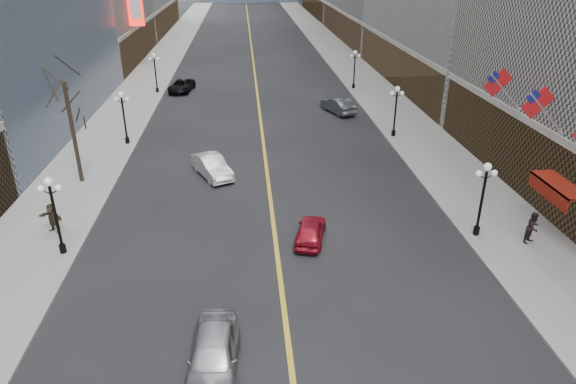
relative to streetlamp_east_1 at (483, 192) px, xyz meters
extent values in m
cube|color=gray|center=(2.20, 40.00, -2.83)|extent=(6.00, 230.00, 0.15)
cube|color=gray|center=(-25.80, 40.00, -2.83)|extent=(6.00, 230.00, 0.15)
cube|color=gold|center=(-11.80, 50.00, -2.89)|extent=(0.25, 200.00, 0.02)
cube|color=#483A30|center=(6.60, 38.00, -0.30)|extent=(2.80, 35.00, 5.00)
cube|color=#483A30|center=(6.60, 76.00, -0.30)|extent=(2.80, 39.00, 5.00)
cube|color=#483A30|center=(6.60, 119.00, -0.30)|extent=(2.80, 45.00, 5.00)
cube|color=#483A30|center=(-30.20, 57.00, -0.30)|extent=(2.80, 29.00, 5.00)
cube|color=#483A30|center=(-30.20, 91.00, -0.30)|extent=(2.80, 37.00, 5.00)
cylinder|color=black|center=(0.00, 0.00, -2.50)|extent=(0.36, 0.36, 0.50)
cylinder|color=black|center=(0.00, 0.00, -0.75)|extent=(0.16, 0.16, 4.00)
sphere|color=white|center=(0.00, 0.00, 1.55)|extent=(0.44, 0.44, 0.44)
sphere|color=white|center=(-0.45, 0.00, 1.15)|extent=(0.36, 0.36, 0.36)
sphere|color=white|center=(0.45, 0.00, 1.15)|extent=(0.36, 0.36, 0.36)
cylinder|color=black|center=(0.00, 18.00, -2.50)|extent=(0.36, 0.36, 0.50)
cylinder|color=black|center=(0.00, 18.00, -0.75)|extent=(0.16, 0.16, 4.00)
sphere|color=white|center=(0.00, 18.00, 1.55)|extent=(0.44, 0.44, 0.44)
sphere|color=white|center=(-0.45, 18.00, 1.15)|extent=(0.36, 0.36, 0.36)
sphere|color=white|center=(0.45, 18.00, 1.15)|extent=(0.36, 0.36, 0.36)
cylinder|color=black|center=(0.00, 36.00, -2.50)|extent=(0.36, 0.36, 0.50)
cylinder|color=black|center=(0.00, 36.00, -0.75)|extent=(0.16, 0.16, 4.00)
sphere|color=white|center=(0.00, 36.00, 1.55)|extent=(0.44, 0.44, 0.44)
sphere|color=white|center=(-0.45, 36.00, 1.15)|extent=(0.36, 0.36, 0.36)
sphere|color=white|center=(0.45, 36.00, 1.15)|extent=(0.36, 0.36, 0.36)
cylinder|color=black|center=(-23.60, 0.00, -2.50)|extent=(0.36, 0.36, 0.50)
cylinder|color=black|center=(-23.60, 0.00, -0.75)|extent=(0.16, 0.16, 4.00)
sphere|color=white|center=(-23.60, 0.00, 1.55)|extent=(0.44, 0.44, 0.44)
sphere|color=white|center=(-24.05, 0.00, 1.15)|extent=(0.36, 0.36, 0.36)
sphere|color=white|center=(-23.15, 0.00, 1.15)|extent=(0.36, 0.36, 0.36)
cylinder|color=black|center=(-23.60, 18.00, -2.50)|extent=(0.36, 0.36, 0.50)
cylinder|color=black|center=(-23.60, 18.00, -0.75)|extent=(0.16, 0.16, 4.00)
sphere|color=white|center=(-23.60, 18.00, 1.55)|extent=(0.44, 0.44, 0.44)
sphere|color=white|center=(-24.05, 18.00, 1.15)|extent=(0.36, 0.36, 0.36)
sphere|color=white|center=(-23.15, 18.00, 1.15)|extent=(0.36, 0.36, 0.36)
cylinder|color=black|center=(-23.60, 36.00, -2.50)|extent=(0.36, 0.36, 0.50)
cylinder|color=black|center=(-23.60, 36.00, -0.75)|extent=(0.16, 0.16, 4.00)
sphere|color=white|center=(-23.60, 36.00, 1.55)|extent=(0.44, 0.44, 0.44)
sphere|color=white|center=(-24.05, 36.00, 1.15)|extent=(0.36, 0.36, 0.36)
sphere|color=white|center=(-23.15, 36.00, 1.15)|extent=(0.36, 0.36, 0.36)
cylinder|color=#B2B2B7|center=(4.00, 2.00, 3.90)|extent=(2.49, 0.12, 2.49)
cube|color=red|center=(3.35, 2.00, 4.55)|extent=(1.94, 0.04, 1.94)
cube|color=navy|center=(3.00, 2.00, 4.90)|extent=(0.88, 0.06, 0.88)
cylinder|color=#B2B2B7|center=(4.00, 7.00, 3.90)|extent=(2.49, 0.12, 2.49)
cube|color=red|center=(3.35, 7.00, 4.55)|extent=(1.94, 0.04, 1.94)
cube|color=navy|center=(3.00, 7.00, 4.90)|extent=(0.88, 0.06, 0.88)
cube|color=maroon|center=(4.50, 0.00, 0.30)|extent=(1.40, 4.00, 0.15)
cube|color=maroon|center=(3.85, 0.00, -0.10)|extent=(0.10, 4.00, 0.90)
cylinder|color=#2D231C|center=(-25.30, 10.00, 0.85)|extent=(0.28, 0.28, 7.20)
imported|color=#999AA0|center=(-14.88, -9.51, -2.06)|extent=(2.22, 5.03, 1.69)
imported|color=#BCBCBE|center=(-15.90, 10.43, -2.12)|extent=(3.48, 4.97, 1.56)
imported|color=black|center=(-20.80, 36.63, -2.19)|extent=(3.16, 5.42, 1.42)
imported|color=maroon|center=(-9.78, 0.37, -2.24)|extent=(2.47, 4.12, 1.31)
imported|color=#454A4C|center=(-3.66, 26.18, -2.10)|extent=(3.29, 5.14, 1.60)
imported|color=black|center=(2.72, -1.13, -1.81)|extent=(1.04, 0.92, 1.88)
imported|color=#342A1C|center=(-24.84, 2.50, -1.85)|extent=(1.71, 1.15, 1.80)
camera|label=1|loc=(-13.27, -25.26, 12.31)|focal=32.00mm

